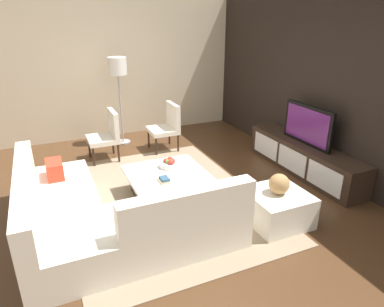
# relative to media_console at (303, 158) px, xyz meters

# --- Properties ---
(ground_plane) EXTENTS (14.00, 14.00, 0.00)m
(ground_plane) POSITION_rel_media_console_xyz_m (-0.00, -2.40, -0.25)
(ground_plane) COLOR #4C301C
(feature_wall_back) EXTENTS (6.40, 0.12, 2.80)m
(feature_wall_back) POSITION_rel_media_console_xyz_m (-0.00, 0.30, 1.15)
(feature_wall_back) COLOR black
(feature_wall_back) RESTS_ON ground
(side_wall_left) EXTENTS (0.12, 5.20, 2.80)m
(side_wall_left) POSITION_rel_media_console_xyz_m (-3.20, -2.20, 1.15)
(side_wall_left) COLOR beige
(side_wall_left) RESTS_ON ground
(area_rug) EXTENTS (3.43, 2.52, 0.01)m
(area_rug) POSITION_rel_media_console_xyz_m (-0.10, -2.40, -0.24)
(area_rug) COLOR gray
(area_rug) RESTS_ON ground
(media_console) EXTENTS (2.28, 0.47, 0.50)m
(media_console) POSITION_rel_media_console_xyz_m (0.00, 0.00, 0.00)
(media_console) COLOR #332319
(media_console) RESTS_ON ground
(television) EXTENTS (1.01, 0.06, 0.61)m
(television) POSITION_rel_media_console_xyz_m (-0.00, 0.00, 0.56)
(television) COLOR black
(television) RESTS_ON media_console
(sectional_couch) EXTENTS (2.27, 2.28, 0.82)m
(sectional_couch) POSITION_rel_media_console_xyz_m (0.49, -3.28, 0.04)
(sectional_couch) COLOR silver
(sectional_couch) RESTS_ON ground
(coffee_table) EXTENTS (1.04, 1.05, 0.38)m
(coffee_table) POSITION_rel_media_console_xyz_m (-0.10, -2.30, -0.05)
(coffee_table) COLOR #332319
(coffee_table) RESTS_ON ground
(accent_chair_near) EXTENTS (0.54, 0.50, 0.87)m
(accent_chair_near) POSITION_rel_media_console_xyz_m (-1.85, -2.75, 0.24)
(accent_chair_near) COLOR #332319
(accent_chair_near) RESTS_ON ground
(floor_lamp) EXTENTS (0.34, 0.34, 1.67)m
(floor_lamp) POSITION_rel_media_console_xyz_m (-2.58, -2.33, 1.17)
(floor_lamp) COLOR #A5A5AA
(floor_lamp) RESTS_ON ground
(ottoman) EXTENTS (0.70, 0.70, 0.40)m
(ottoman) POSITION_rel_media_console_xyz_m (1.02, -1.28, -0.05)
(ottoman) COLOR silver
(ottoman) RESTS_ON ground
(fruit_bowl) EXTENTS (0.28, 0.28, 0.14)m
(fruit_bowl) POSITION_rel_media_console_xyz_m (-0.28, -2.19, 0.18)
(fruit_bowl) COLOR silver
(fruit_bowl) RESTS_ON coffee_table
(accent_chair_far) EXTENTS (0.55, 0.51, 0.87)m
(accent_chair_far) POSITION_rel_media_console_xyz_m (-1.89, -1.63, 0.24)
(accent_chair_far) COLOR #332319
(accent_chair_far) RESTS_ON ground
(decorative_ball) EXTENTS (0.25, 0.25, 0.25)m
(decorative_ball) POSITION_rel_media_console_xyz_m (1.02, -1.28, 0.27)
(decorative_ball) COLOR #AD8451
(decorative_ball) RESTS_ON ottoman
(book_stack) EXTENTS (0.16, 0.13, 0.06)m
(book_stack) POSITION_rel_media_console_xyz_m (0.13, -2.42, 0.16)
(book_stack) COLOR #CCB78C
(book_stack) RESTS_ON coffee_table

